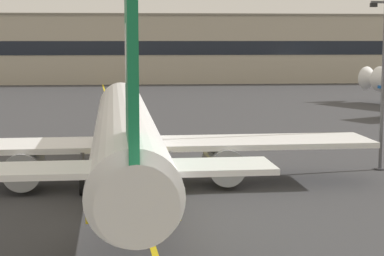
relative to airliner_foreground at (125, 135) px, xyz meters
name	(u,v)px	position (x,y,z in m)	size (l,w,h in m)	color
ground_plane	(106,226)	(-0.88, -8.94, -3.37)	(400.00, 400.00, 0.00)	#353538
taxiway_centreline	(119,139)	(-0.88, 21.06, -3.37)	(0.30, 180.00, 0.01)	yellow
airliner_foreground	(125,135)	(0.00, 0.00, 0.00)	(32.14, 41.48, 11.65)	white
apron_lamp_post	(383,82)	(18.15, 4.33, 2.93)	(2.24, 0.90, 12.00)	#515156
safety_cone_by_nose_gear	(145,142)	(1.48, 16.91, -3.11)	(0.44, 0.44, 0.55)	orange
terminal_building	(166,49)	(7.24, 101.36, 3.79)	(134.17, 12.40, 14.30)	#B2A893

